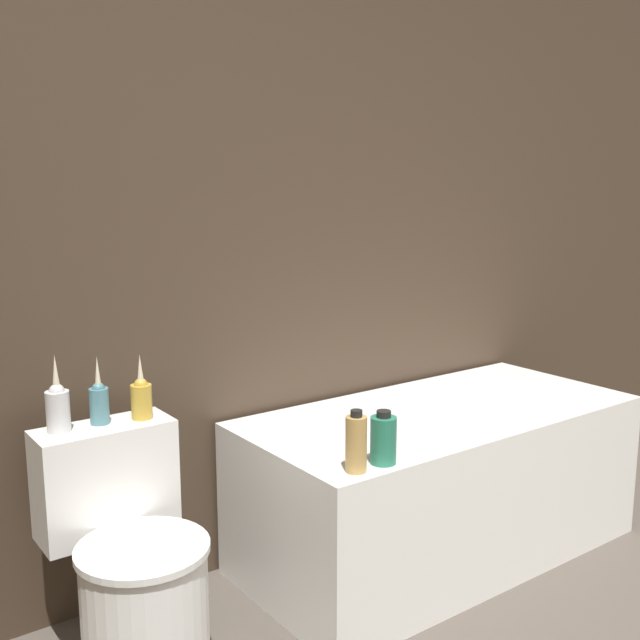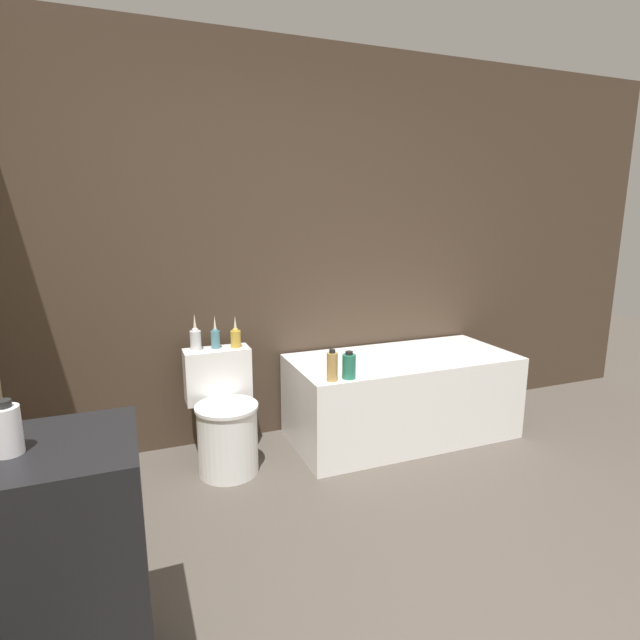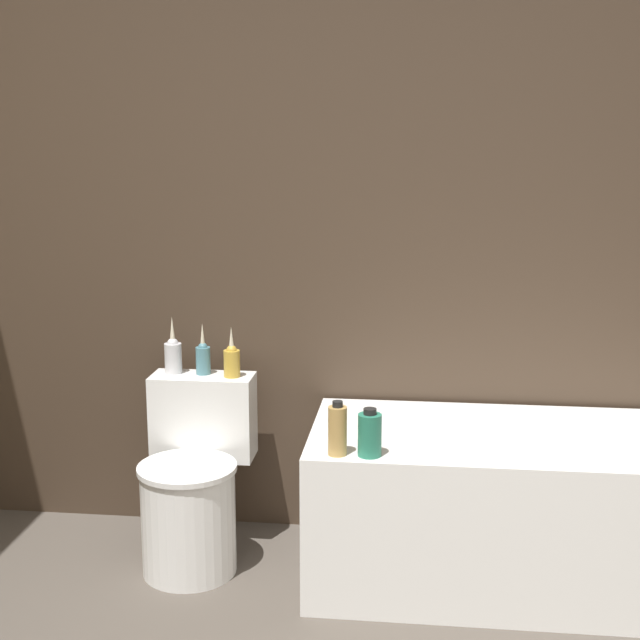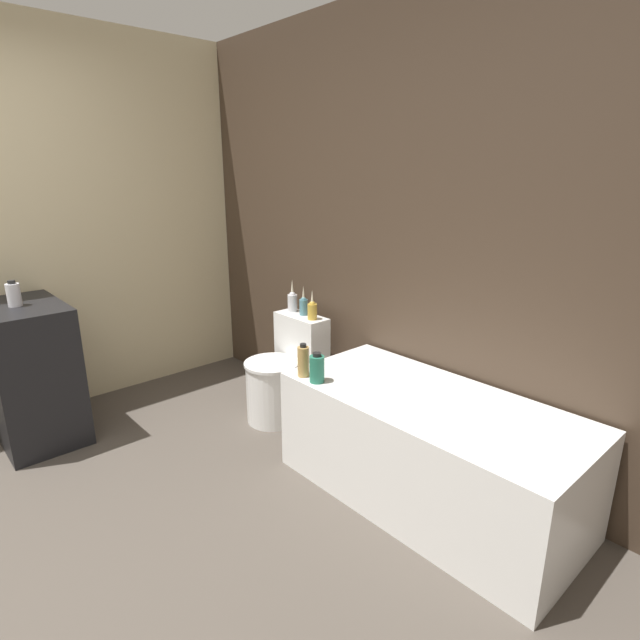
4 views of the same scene
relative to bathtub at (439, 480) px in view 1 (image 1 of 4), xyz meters
name	(u,v)px [view 1 (image 1 of 4)]	position (x,y,z in m)	size (l,w,h in m)	color
wall_back_tiled	(198,214)	(-0.78, 0.40, 1.01)	(6.40, 0.06, 2.60)	#423326
bathtub	(439,480)	(0.00, 0.00, 0.00)	(1.52, 0.71, 0.57)	white
toilet	(133,571)	(-1.22, 0.01, 0.02)	(0.40, 0.54, 0.70)	white
vase_gold	(58,406)	(-1.34, 0.21, 0.49)	(0.07, 0.07, 0.23)	silver
vase_silver	(99,401)	(-1.22, 0.21, 0.48)	(0.06, 0.06, 0.21)	teal
vase_bronze	(141,397)	(-1.10, 0.18, 0.48)	(0.06, 0.06, 0.20)	gold
shampoo_bottle_tall	(356,443)	(-0.64, -0.29, 0.37)	(0.06, 0.06, 0.19)	tan
shampoo_bottle_short	(383,439)	(-0.53, -0.28, 0.36)	(0.08, 0.08, 0.16)	#267259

